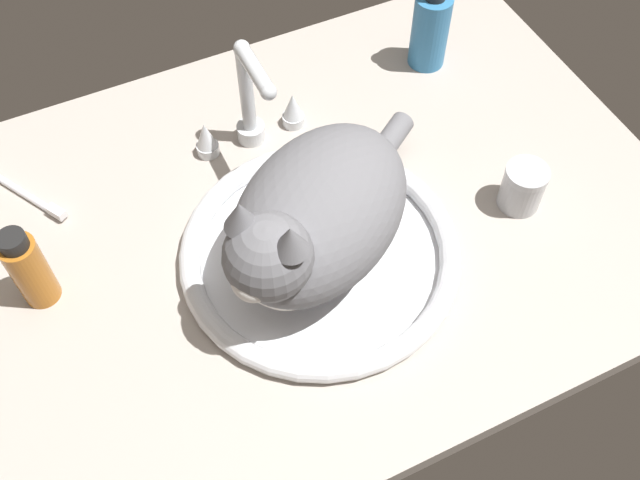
# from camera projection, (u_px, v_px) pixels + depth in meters

# --- Properties ---
(countertop) EXTENTS (1.04, 0.70, 0.03)m
(countertop) POSITION_uv_depth(u_px,v_px,m) (286.00, 232.00, 0.99)
(countertop) COLOR #ADA399
(countertop) RESTS_ON ground
(sink_basin) EXTENTS (0.36, 0.36, 0.03)m
(sink_basin) POSITION_uv_depth(u_px,v_px,m) (320.00, 253.00, 0.94)
(sink_basin) COLOR white
(sink_basin) RESTS_ON countertop
(faucet) EXTENTS (0.16, 0.12, 0.18)m
(faucet) POSITION_uv_depth(u_px,v_px,m) (250.00, 107.00, 1.00)
(faucet) COLOR silver
(faucet) RESTS_ON countertop
(cat) EXTENTS (0.36, 0.30, 0.19)m
(cat) POSITION_uv_depth(u_px,v_px,m) (312.00, 220.00, 0.85)
(cat) COLOR slate
(cat) RESTS_ON sink_basin
(metal_jar) EXTENTS (0.06, 0.06, 0.07)m
(metal_jar) POSITION_uv_depth(u_px,v_px,m) (523.00, 187.00, 0.97)
(metal_jar) COLOR #B2B5BA
(metal_jar) RESTS_ON countertop
(amber_bottle) EXTENTS (0.04, 0.04, 0.12)m
(amber_bottle) POSITION_uv_depth(u_px,v_px,m) (29.00, 269.00, 0.87)
(amber_bottle) COLOR #B2661E
(amber_bottle) RESTS_ON countertop
(soap_pump_bottle) EXTENTS (0.06, 0.06, 0.17)m
(soap_pump_bottle) POSITION_uv_depth(u_px,v_px,m) (430.00, 28.00, 1.10)
(soap_pump_bottle) COLOR teal
(soap_pump_bottle) RESTS_ON countertop
(toothbrush) EXTENTS (0.10, 0.15, 0.02)m
(toothbrush) POSITION_uv_depth(u_px,v_px,m) (21.00, 191.00, 1.00)
(toothbrush) COLOR silver
(toothbrush) RESTS_ON countertop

